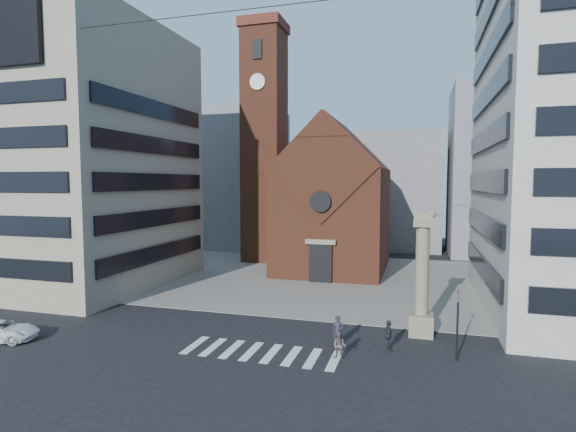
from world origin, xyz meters
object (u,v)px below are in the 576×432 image
object	(u,v)px
lion_column	(422,286)
traffic_light	(458,323)
scooter_0	(273,274)
pedestrian_2	(388,335)
pedestrian_0	(338,331)
white_car	(0,331)
pedestrian_1	(339,346)

from	to	relation	value
lion_column	traffic_light	distance (m)	4.62
scooter_0	pedestrian_2	bearing A→B (deg)	-72.68
pedestrian_0	traffic_light	bearing A→B (deg)	-14.43
white_car	pedestrian_1	xyz separation A→B (m)	(22.04, 3.25, 0.15)
traffic_light	pedestrian_0	xyz separation A→B (m)	(-7.13, 0.52, -1.32)
pedestrian_0	scooter_0	bearing A→B (deg)	109.48
lion_column	pedestrian_2	distance (m)	4.69
white_car	pedestrian_0	size ratio (longest dim) A/B	2.44
white_car	pedestrian_2	world-z (taller)	pedestrian_2
traffic_light	scooter_0	size ratio (longest dim) A/B	2.70
pedestrian_2	scooter_0	size ratio (longest dim) A/B	1.20
pedestrian_1	scooter_0	size ratio (longest dim) A/B	1.02
lion_column	pedestrian_2	bearing A→B (deg)	-119.78
white_car	pedestrian_0	distance (m)	22.25
traffic_light	scooter_0	world-z (taller)	traffic_light
pedestrian_1	white_car	bearing A→B (deg)	-159.85
lion_column	pedestrian_0	size ratio (longest dim) A/B	4.50
pedestrian_2	scooter_0	xyz separation A→B (m)	(-13.57, 18.19, -0.49)
pedestrian_1	pedestrian_2	distance (m)	3.52
traffic_light	pedestrian_1	world-z (taller)	traffic_light
lion_column	pedestrian_0	world-z (taller)	lion_column
white_car	pedestrian_0	world-z (taller)	pedestrian_0
white_car	pedestrian_1	bearing A→B (deg)	-100.19
pedestrian_1	scooter_0	xyz separation A→B (m)	(-10.88, 20.44, -0.34)
white_car	pedestrian_1	distance (m)	22.28
traffic_light	pedestrian_0	world-z (taller)	traffic_light
white_car	lion_column	bearing A→B (deg)	-90.05
pedestrian_2	scooter_0	distance (m)	22.70
pedestrian_0	scooter_0	size ratio (longest dim) A/B	1.21
scooter_0	pedestrian_0	bearing A→B (deg)	-79.70
lion_column	traffic_light	world-z (taller)	lion_column
pedestrian_1	pedestrian_2	xyz separation A→B (m)	(2.70, 2.26, 0.15)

